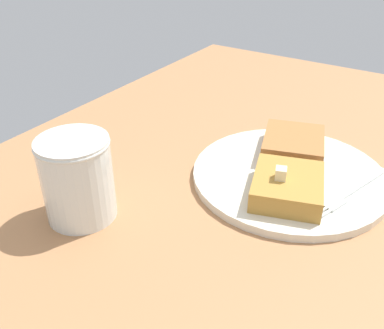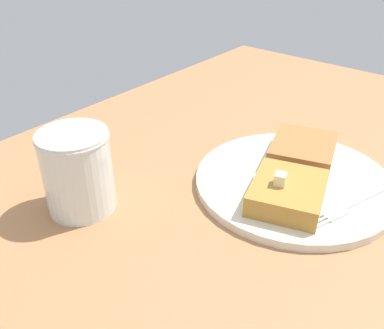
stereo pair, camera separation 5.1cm
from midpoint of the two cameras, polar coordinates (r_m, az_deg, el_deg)
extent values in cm
cube|color=#AA754A|center=(54.71, 19.42, -6.53)|extent=(100.79, 100.79, 2.19)
cylinder|color=silver|center=(56.76, 10.32, -1.55)|extent=(25.08, 25.08, 1.07)
torus|color=#372B38|center=(56.69, 10.34, -1.43)|extent=(25.08, 25.08, 0.80)
cube|color=#B08036|center=(51.30, 9.88, -2.95)|extent=(11.43, 10.51, 2.61)
cube|color=#AB6D3A|center=(60.42, 11.03, 2.57)|extent=(11.43, 10.51, 2.61)
cube|color=beige|center=(49.75, 8.94, -1.27)|extent=(1.74, 1.66, 1.40)
cube|color=silver|center=(56.28, 19.44, -2.45)|extent=(9.79, 3.95, 0.36)
cube|color=silver|center=(51.63, 15.52, -5.02)|extent=(3.34, 2.96, 0.36)
cube|color=silver|center=(49.23, 14.16, -6.81)|extent=(3.14, 1.29, 0.36)
cube|color=silver|center=(49.47, 13.67, -6.52)|extent=(3.14, 1.29, 0.36)
cube|color=silver|center=(49.72, 13.17, -6.23)|extent=(3.14, 1.29, 0.36)
cube|color=silver|center=(49.97, 12.69, -5.94)|extent=(3.14, 1.29, 0.36)
cylinder|color=#39140A|center=(50.78, -17.49, -3.92)|extent=(7.28, 7.28, 5.58)
cylinder|color=silver|center=(49.65, -17.87, -1.93)|extent=(7.91, 7.91, 9.79)
torus|color=silver|center=(47.47, -18.73, 2.56)|extent=(8.09, 8.09, 0.50)
camera|label=1|loc=(0.03, -92.86, -1.75)|focal=40.00mm
camera|label=2|loc=(0.03, 87.14, 1.75)|focal=40.00mm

